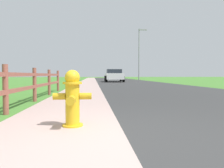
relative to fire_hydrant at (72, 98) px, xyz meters
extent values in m
plane|color=#447D2E|center=(0.75, 24.28, -0.45)|extent=(120.00, 120.00, 0.00)
cube|color=#333333|center=(4.25, 26.28, -0.45)|extent=(7.00, 66.00, 0.01)
cube|color=#B79991|center=(-2.25, 26.28, -0.45)|extent=(6.00, 66.00, 0.01)
cube|color=#447D2E|center=(-3.75, 26.28, -0.45)|extent=(5.00, 66.00, 0.00)
cylinder|color=yellow|center=(0.00, 0.01, -0.10)|extent=(0.22, 0.22, 0.70)
cylinder|color=yellow|center=(0.00, 0.01, -0.44)|extent=(0.32, 0.32, 0.03)
cylinder|color=yellow|center=(0.00, 0.01, 0.23)|extent=(0.30, 0.30, 0.03)
sphere|color=yellow|center=(0.00, 0.01, 0.31)|extent=(0.24, 0.24, 0.24)
cube|color=gold|center=(0.00, 0.01, 0.39)|extent=(0.04, 0.04, 0.04)
cylinder|color=gold|center=(-0.20, 0.01, 0.02)|extent=(0.19, 0.11, 0.11)
cylinder|color=gold|center=(0.20, 0.01, 0.02)|extent=(0.19, 0.11, 0.11)
cylinder|color=gold|center=(0.00, -0.21, -0.02)|extent=(0.13, 0.23, 0.13)
cylinder|color=brown|center=(-1.42, 1.08, 0.06)|extent=(0.11, 0.11, 1.02)
cylinder|color=brown|center=(-1.42, 3.21, 0.06)|extent=(0.11, 0.11, 1.02)
cylinder|color=brown|center=(-1.42, 5.35, 0.06)|extent=(0.11, 0.11, 1.02)
cylinder|color=brown|center=(-1.42, 7.48, 0.06)|extent=(0.11, 0.11, 1.02)
cube|color=brown|center=(-1.42, 3.21, 0.01)|extent=(0.07, 8.55, 0.09)
cube|color=brown|center=(-1.42, 3.21, 0.36)|extent=(0.07, 8.55, 0.09)
cube|color=white|center=(2.76, 21.61, 0.20)|extent=(1.99, 4.56, 0.68)
cube|color=#1E232B|center=(2.77, 21.81, 0.78)|extent=(1.72, 2.33, 0.47)
cylinder|color=black|center=(1.83, 23.04, -0.09)|extent=(0.23, 0.73, 0.73)
cylinder|color=black|center=(3.74, 23.01, -0.09)|extent=(0.23, 0.73, 0.73)
cylinder|color=black|center=(1.78, 20.22, -0.09)|extent=(0.23, 0.73, 0.73)
cylinder|color=black|center=(3.70, 20.19, -0.09)|extent=(0.23, 0.73, 0.73)
cylinder|color=gray|center=(6.79, 26.50, 3.21)|extent=(0.14, 0.14, 7.32)
cube|color=#999999|center=(7.34, 26.50, 6.72)|extent=(1.10, 0.20, 0.14)
camera|label=1|loc=(0.32, -3.36, 0.35)|focal=34.29mm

